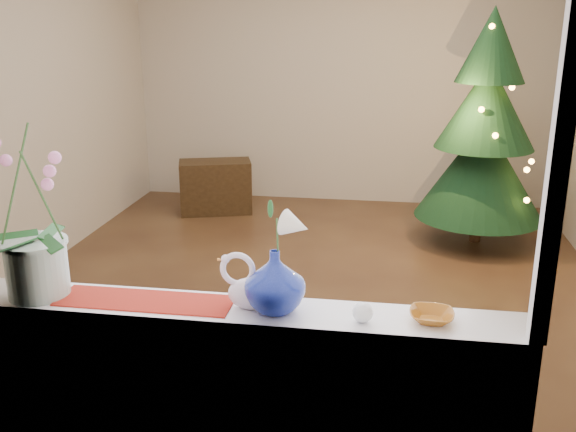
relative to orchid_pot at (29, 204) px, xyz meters
name	(u,v)px	position (x,y,z in m)	size (l,w,h in m)	color
ground	(311,285)	(0.82, 2.38, -1.30)	(5.00, 5.00, 0.00)	#351F15
wall_back	(340,79)	(0.82, 4.88, 0.05)	(4.50, 0.10, 2.70)	beige
wall_front	(227,211)	(0.82, -0.12, 0.05)	(4.50, 0.10, 2.70)	beige
wall_left	(22,105)	(-1.43, 2.38, 0.05)	(0.10, 5.00, 2.70)	beige
window_apron	(236,428)	(0.82, -0.08, -0.86)	(2.20, 0.08, 0.88)	white
windowsill	(239,312)	(0.82, 0.01, -0.40)	(2.20, 0.26, 0.04)	white
window_frame	(227,109)	(0.82, -0.09, 0.40)	(2.22, 0.06, 1.60)	white
runner	(145,301)	(0.44, 0.01, -0.38)	(0.70, 0.20, 0.01)	maroon
orchid_pot	(29,204)	(0.00, 0.00, 0.00)	(0.26, 0.26, 0.77)	beige
swan	(251,282)	(0.87, 0.02, -0.28)	(0.25, 0.11, 0.21)	silver
blue_vase	(275,277)	(0.97, 0.01, -0.24)	(0.27, 0.27, 0.28)	navy
lily	(274,215)	(0.97, 0.01, 0.00)	(0.15, 0.09, 0.21)	silver
paperweight	(363,312)	(1.30, -0.04, -0.34)	(0.08, 0.08, 0.08)	white
amber_dish	(432,317)	(1.55, 0.01, -0.37)	(0.14, 0.14, 0.03)	#985716
xmas_tree	(485,129)	(2.20, 3.65, -0.26)	(1.14, 1.14, 2.09)	black
side_table	(216,187)	(-0.42, 4.17, -1.03)	(0.74, 0.37, 0.56)	black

